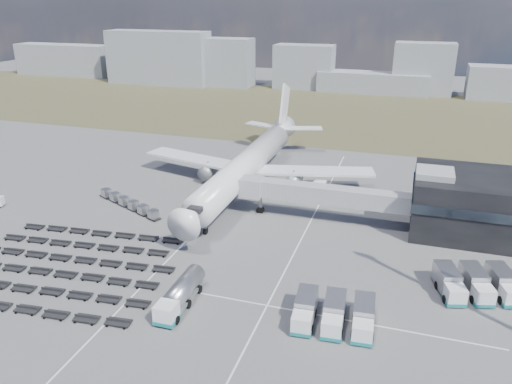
% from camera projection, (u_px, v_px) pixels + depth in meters
% --- Properties ---
extents(ground, '(420.00, 420.00, 0.00)m').
position_uv_depth(ground, '(183.00, 259.00, 77.03)').
color(ground, '#565659').
rests_on(ground, ground).
extents(grass_strip, '(420.00, 90.00, 0.01)m').
position_uv_depth(grass_strip, '(319.00, 111.00, 174.40)').
color(grass_strip, '#48412B').
rests_on(grass_strip, ground).
extents(lane_markings, '(47.12, 110.00, 0.01)m').
position_uv_depth(lane_markings, '(249.00, 259.00, 76.92)').
color(lane_markings, silver).
rests_on(lane_markings, ground).
extents(terminal, '(30.40, 16.40, 11.00)m').
position_uv_depth(terminal, '(505.00, 206.00, 82.77)').
color(terminal, black).
rests_on(terminal, ground).
extents(jet_bridge, '(30.30, 3.80, 7.05)m').
position_uv_depth(jet_bridge, '(312.00, 193.00, 88.74)').
color(jet_bridge, '#939399').
rests_on(jet_bridge, ground).
extents(airliner, '(51.59, 64.53, 17.62)m').
position_uv_depth(airliner, '(249.00, 163.00, 103.74)').
color(airliner, white).
rests_on(airliner, ground).
extents(skyline, '(326.87, 25.14, 23.13)m').
position_uv_depth(skyline, '(336.00, 70.00, 207.17)').
color(skyline, gray).
rests_on(skyline, ground).
extents(fuel_tanker, '(2.80, 10.58, 3.41)m').
position_uv_depth(fuel_tanker, '(180.00, 294.00, 64.83)').
color(fuel_tanker, white).
rests_on(fuel_tanker, ground).
extents(pushback_tug, '(3.48, 2.81, 1.40)m').
position_uv_depth(pushback_tug, '(185.00, 230.00, 84.79)').
color(pushback_tug, white).
rests_on(pushback_tug, ground).
extents(catering_truck, '(2.86, 6.20, 2.78)m').
position_uv_depth(catering_truck, '(317.00, 192.00, 99.16)').
color(catering_truck, white).
rests_on(catering_truck, ground).
extents(service_trucks_near, '(10.14, 7.96, 2.93)m').
position_uv_depth(service_trucks_near, '(334.00, 314.00, 61.07)').
color(service_trucks_near, white).
rests_on(service_trucks_near, ground).
extents(service_trucks_far, '(11.49, 9.84, 2.99)m').
position_uv_depth(service_trucks_far, '(476.00, 283.00, 67.41)').
color(service_trucks_far, white).
rests_on(service_trucks_far, ground).
extents(uld_row, '(17.04, 9.00, 1.64)m').
position_uv_depth(uld_row, '(129.00, 203.00, 95.00)').
color(uld_row, black).
rests_on(uld_row, ground).
extents(baggage_dollies, '(35.17, 26.81, 0.76)m').
position_uv_depth(baggage_dollies, '(60.00, 266.00, 74.19)').
color(baggage_dollies, black).
rests_on(baggage_dollies, ground).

